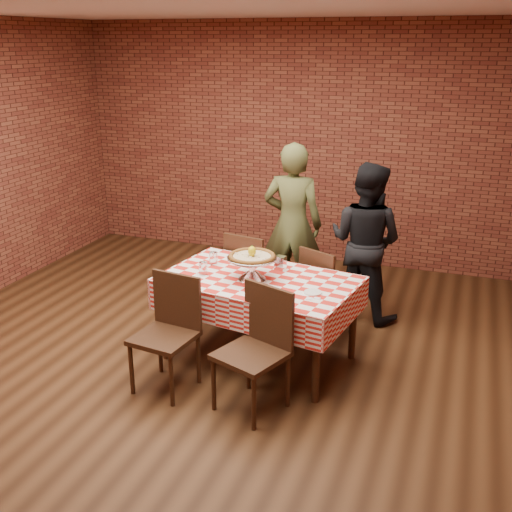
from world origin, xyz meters
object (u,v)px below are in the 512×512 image
Objects in this scene: chair_far_left at (254,275)px; chair_far_right at (328,291)px; condiment_caddy at (280,263)px; pizza at (252,257)px; pizza_stand at (252,268)px; water_glass_left at (203,268)px; diner_olive at (293,224)px; chair_near_right at (251,353)px; diner_black at (365,242)px; water_glass_right at (213,258)px; chair_near_left at (164,336)px; table at (259,319)px.

chair_far_right is (0.78, -0.11, -0.02)m from chair_far_left.
pizza is at bearing -108.19° from condiment_caddy.
pizza reaches higher than pizza_stand.
water_glass_left is at bearing -173.26° from pizza.
chair_far_left reaches higher than chair_far_right.
diner_olive is at bearing 92.14° from pizza.
pizza_stand reaches higher than chair_far_left.
pizza is at bearing 118.89° from chair_far_left.
water_glass_left is 1.25m from chair_far_right.
chair_far_right is (0.24, 1.43, -0.03)m from chair_near_right.
diner_black reaches higher than chair_far_right.
diner_black reaches higher than chair_near_right.
chair_near_left is at bearing -92.51° from water_glass_right.
condiment_caddy is 1.22m from chair_near_left.
water_glass_left is (-0.48, -0.08, 0.44)m from table.
chair_near_left is 1.01× the size of chair_far_left.
chair_near_right reaches higher than water_glass_right.
chair_near_left reaches higher than water_glass_left.
chair_near_right reaches higher than chair_near_left.
chair_far_left is (-0.29, 0.82, -0.40)m from pizza_stand.
diner_black is (0.24, 0.52, 0.35)m from chair_far_right.
table is at bearing 9.73° from water_glass_left.
pizza_stand is 0.96m from chair_far_left.
chair_near_left is (-0.49, -0.69, -0.49)m from pizza.
diner_olive is at bearing 85.65° from chair_near_left.
table is 1.69× the size of chair_near_right.
chair_far_right is (0.49, 0.71, -0.42)m from pizza_stand.
water_glass_left is 0.92× the size of condiment_caddy.
pizza is at bearing 129.95° from chair_near_right.
pizza is 0.23× the size of diner_olive.
chair_near_right is (0.74, -0.04, 0.01)m from chair_near_left.
chair_far_right is 0.95m from diner_olive.
chair_far_left is at bearing 140.36° from condiment_caddy.
diner_black is (0.79, -0.13, -0.06)m from diner_olive.
condiment_caddy is at bearing 98.05° from diner_olive.
chair_near_left is (-0.06, -0.64, -0.35)m from water_glass_left.
diner_olive is at bearing 94.39° from table.
chair_far_right is (0.34, 0.42, -0.38)m from condiment_caddy.
diner_olive is (0.43, 2.05, 0.39)m from chair_near_left.
chair_far_right reaches higher than table.
pizza_stand is 3.76× the size of water_glass_left.
chair_far_right is at bearing 27.88° from water_glass_right.
chair_near_right reaches higher than water_glass_left.
diner_olive is (0.24, 0.54, 0.40)m from chair_far_left.
chair_far_right is at bearing 101.05° from chair_near_right.
chair_near_right is at bearing 92.67° from diner_black.
table is at bearing 81.60° from chair_far_right.
pizza is 0.42× the size of chair_near_left.
pizza is (-0.05, -0.03, 0.58)m from table.
condiment_caddy reaches higher than water_glass_right.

